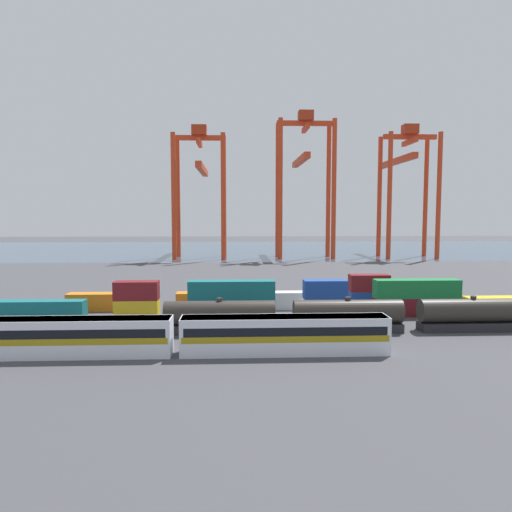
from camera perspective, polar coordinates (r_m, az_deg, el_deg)
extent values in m
plane|color=#424247|center=(109.46, 2.99, -2.60)|extent=(420.00, 420.00, 0.00)
cube|color=#384C60|center=(199.68, 0.47, 0.83)|extent=(400.00, 110.00, 0.01)
cube|color=silver|center=(52.87, -21.77, -9.01)|extent=(21.47, 3.10, 3.90)
cube|color=#9E8414|center=(52.90, -21.77, -9.11)|extent=(21.04, 3.14, 0.64)
cube|color=black|center=(52.72, -21.80, -8.29)|extent=(20.61, 3.13, 0.90)
cube|color=slate|center=(52.49, -21.84, -7.13)|extent=(21.26, 2.85, 0.36)
cube|color=silver|center=(50.26, 3.45, -9.38)|extent=(21.47, 3.10, 3.90)
cube|color=#9E8414|center=(50.28, 3.44, -9.49)|extent=(21.04, 3.14, 0.64)
cube|color=black|center=(50.09, 3.45, -8.63)|extent=(20.61, 3.13, 0.90)
cube|color=slate|center=(49.85, 3.46, -7.41)|extent=(21.26, 2.85, 0.36)
cube|color=#232326|center=(58.87, -4.35, -8.65)|extent=(13.35, 2.50, 1.10)
cylinder|color=#2D2823|center=(58.44, -4.36, -6.76)|extent=(13.35, 2.88, 2.88)
cylinder|color=#2D2823|center=(58.13, -4.37, -5.20)|extent=(0.70, 0.70, 0.36)
cube|color=#232326|center=(60.45, 10.87, -8.37)|extent=(13.35, 2.50, 1.10)
cylinder|color=#2D2823|center=(60.03, 10.90, -6.52)|extent=(13.35, 2.88, 2.88)
cylinder|color=#2D2823|center=(59.73, 10.93, -5.00)|extent=(0.70, 0.70, 0.36)
cube|color=#232326|center=(65.85, 24.41, -7.62)|extent=(13.35, 2.50, 1.10)
cylinder|color=#2D2823|center=(65.47, 24.47, -5.92)|extent=(13.35, 2.88, 2.88)
cylinder|color=#2D2823|center=(65.19, 24.52, -4.53)|extent=(0.70, 0.70, 0.36)
cube|color=#146066|center=(72.59, -24.33, -5.88)|extent=(12.10, 2.44, 2.60)
cube|color=gold|center=(68.82, -14.03, -6.16)|extent=(6.04, 2.44, 2.60)
cube|color=maroon|center=(68.38, -14.07, -4.02)|extent=(6.04, 2.44, 2.60)
cube|color=slate|center=(67.46, -2.92, -6.24)|extent=(12.10, 2.44, 2.60)
cube|color=#146066|center=(67.01, -2.93, -4.06)|extent=(12.10, 2.44, 2.60)
cube|color=silver|center=(68.65, 8.21, -6.09)|extent=(6.04, 2.44, 2.60)
cube|color=#1C4299|center=(68.20, 8.23, -3.94)|extent=(6.04, 2.44, 2.60)
cube|color=maroon|center=(72.26, 18.58, -5.74)|extent=(12.10, 2.44, 2.60)
cube|color=#197538|center=(71.83, 18.63, -3.70)|extent=(12.10, 2.44, 2.60)
cube|color=gold|center=(77.96, 27.69, -5.28)|extent=(12.10, 2.44, 2.60)
cube|color=orange|center=(75.68, -17.21, -5.23)|extent=(12.10, 2.44, 2.60)
cube|color=orange|center=(73.47, -7.11, -5.35)|extent=(6.04, 2.44, 2.60)
cube|color=silver|center=(73.61, 3.28, -5.29)|extent=(12.10, 2.44, 2.60)
cube|color=#1C4299|center=(76.10, 13.31, -5.08)|extent=(6.04, 2.44, 2.60)
cube|color=maroon|center=(75.70, 13.35, -3.14)|extent=(6.04, 2.44, 2.60)
cylinder|color=red|center=(154.30, -9.80, 6.99)|extent=(1.50, 1.50, 40.13)
cylinder|color=red|center=(153.14, -3.93, 7.07)|extent=(1.50, 1.50, 40.13)
cylinder|color=red|center=(165.60, -9.31, 6.86)|extent=(1.50, 1.50, 40.13)
cylinder|color=red|center=(164.52, -3.84, 6.92)|extent=(1.50, 1.50, 40.13)
cube|color=red|center=(161.04, -6.80, 13.83)|extent=(17.27, 1.20, 1.60)
cube|color=red|center=(160.80, -6.79, 13.27)|extent=(1.20, 12.99, 1.60)
cube|color=red|center=(173.39, -6.43, 10.22)|extent=(2.00, 38.82, 2.00)
cube|color=#9F2C14|center=(161.43, -6.80, 14.67)|extent=(4.80, 4.00, 3.20)
cylinder|color=red|center=(155.07, 2.92, 7.96)|extent=(1.50, 1.50, 45.06)
cylinder|color=red|center=(157.68, 9.28, 7.85)|extent=(1.50, 1.50, 45.06)
cylinder|color=red|center=(164.09, 2.61, 7.80)|extent=(1.50, 1.50, 45.06)
cylinder|color=red|center=(166.55, 8.64, 7.70)|extent=(1.50, 1.50, 45.06)
cube|color=red|center=(163.17, 5.95, 15.48)|extent=(19.00, 1.20, 1.60)
cube|color=red|center=(162.88, 5.95, 14.93)|extent=(1.20, 10.67, 1.60)
cube|color=red|center=(172.86, 5.34, 11.29)|extent=(2.00, 32.86, 2.00)
cube|color=#9F2C14|center=(163.62, 5.96, 16.31)|extent=(4.80, 4.00, 3.20)
cylinder|color=red|center=(161.42, 15.65, 6.93)|extent=(1.50, 1.50, 40.94)
cylinder|color=red|center=(167.18, 20.99, 6.71)|extent=(1.50, 1.50, 40.94)
cylinder|color=red|center=(171.66, 14.52, 6.83)|extent=(1.50, 1.50, 40.94)
cylinder|color=red|center=(177.09, 19.59, 6.64)|extent=(1.50, 1.50, 40.94)
cube|color=red|center=(171.00, 17.89, 13.38)|extent=(17.86, 1.20, 1.60)
cube|color=red|center=(170.76, 17.88, 12.85)|extent=(1.20, 12.35, 1.60)
cube|color=red|center=(182.06, 16.41, 10.80)|extent=(2.00, 36.36, 2.00)
cube|color=#9F2C14|center=(171.37, 17.91, 14.18)|extent=(4.80, 4.00, 3.20)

